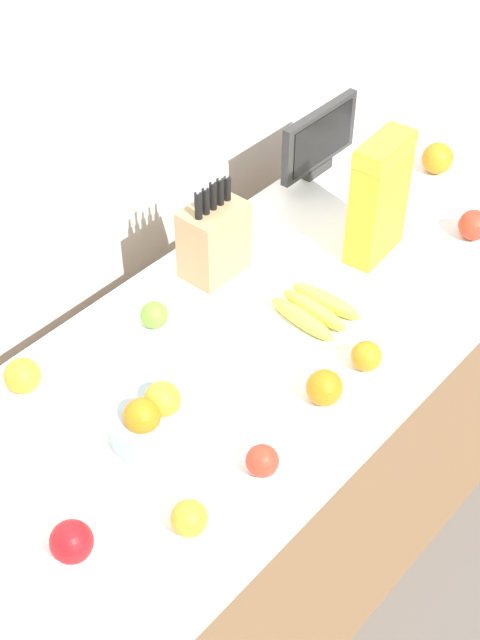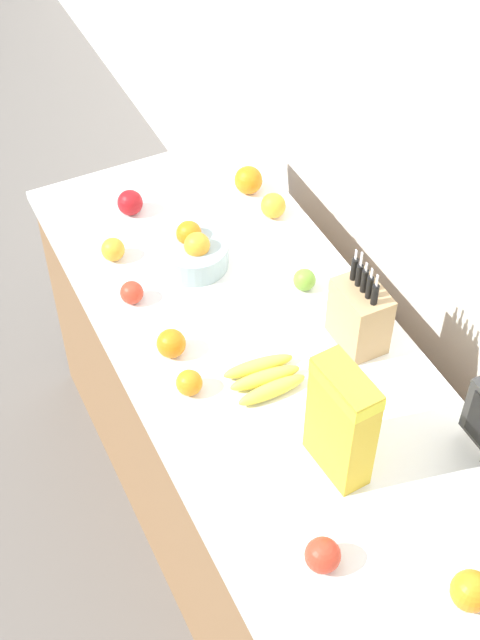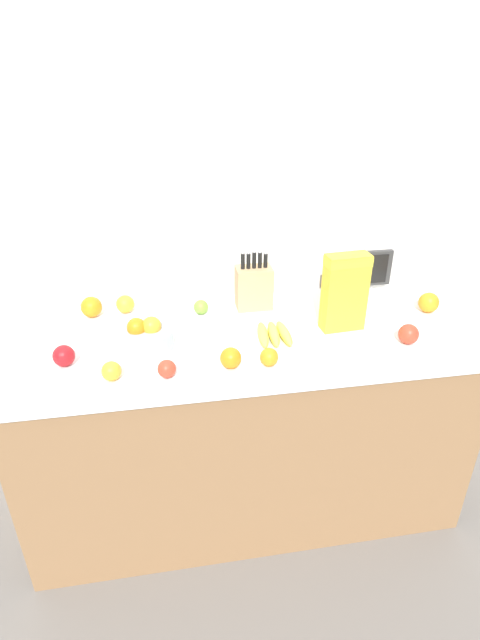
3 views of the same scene
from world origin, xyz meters
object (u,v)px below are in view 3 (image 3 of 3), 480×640
orange_front_left (429,303)px  knife_block (254,287)px  apple_rear (409,334)px  orange_mid_right (111,371)px  banana_bunch (274,334)px  apple_leftmost (64,356)px  apple_front (167,369)px  orange_back_center (91,307)px  fruit_bowl (147,336)px  orange_near_bowl (125,304)px  cereal_box (345,289)px  orange_front_center (231,358)px  small_monitor (360,270)px  orange_front_right (269,357)px  apple_near_bananas (201,307)px

orange_front_left → knife_block: bearing=166.6°
apple_rear → orange_front_left: size_ratio=0.90×
knife_block → orange_mid_right: size_ratio=4.25×
banana_bunch → orange_front_left: size_ratio=2.24×
banana_bunch → apple_leftmost: 0.80m
apple_front → orange_back_center: orange_back_center is taller
fruit_bowl → orange_near_bowl: bearing=106.9°
orange_back_center → cereal_box: bearing=-15.1°
apple_leftmost → orange_back_center: size_ratio=0.89×
orange_front_center → orange_near_bowl: (-0.39, 0.51, 0.00)m
cereal_box → apple_leftmost: bearing=-179.3°
banana_bunch → orange_front_left: (0.72, 0.11, 0.02)m
knife_block → orange_mid_right: 0.77m
orange_front_left → apple_leftmost: bearing=-173.4°
knife_block → apple_leftmost: bearing=-155.5°
small_monitor → orange_front_left: (0.23, -0.25, -0.06)m
apple_leftmost → apple_front: size_ratio=1.21×
apple_leftmost → orange_back_center: (0.06, 0.38, 0.00)m
orange_front_right → orange_front_left: orange_front_left is taller
cereal_box → apple_near_bananas: cereal_box is taller
orange_mid_right → fruit_bowl: bearing=58.5°
apple_front → orange_mid_right: size_ratio=0.94×
apple_front → fruit_bowl: bearing=106.6°
small_monitor → cereal_box: 0.39m
knife_block → apple_near_bananas: (-0.24, -0.03, -0.07)m
orange_front_center → fruit_bowl: bearing=146.3°
orange_near_bowl → fruit_bowl: bearing=-73.1°
fruit_bowl → orange_back_center: bearing=128.7°
fruit_bowl → orange_front_left: 1.22m
apple_leftmost → apple_near_bananas: size_ratio=1.24×
orange_front_left → orange_near_bowl: (-1.32, 0.22, -0.01)m
apple_rear → orange_mid_right: size_ratio=1.14×
knife_block → orange_back_center: size_ratio=3.32×
fruit_bowl → orange_mid_right: fruit_bowl is taller
small_monitor → orange_back_center: size_ratio=3.40×
cereal_box → apple_rear: size_ratio=4.03×
cereal_box → orange_near_bowl: bearing=157.3°
fruit_bowl → orange_near_bowl: size_ratio=2.54×
cereal_box → banana_bunch: (-0.30, -0.04, -0.16)m
knife_block → small_monitor: size_ratio=0.98×
apple_near_bananas → orange_front_right: bearing=-65.4°
orange_front_right → apple_leftmost: bearing=170.4°
apple_leftmost → apple_rear: size_ratio=1.00×
orange_near_bowl → apple_leftmost: bearing=-117.8°
fruit_bowl → orange_front_right: (0.44, -0.21, -0.01)m
banana_bunch → orange_back_center: bearing=156.7°
knife_block → small_monitor: bearing=8.2°
apple_leftmost → apple_rear: 1.31m
cereal_box → apple_leftmost: cereal_box is taller
orange_front_left → banana_bunch: bearing=-171.1°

